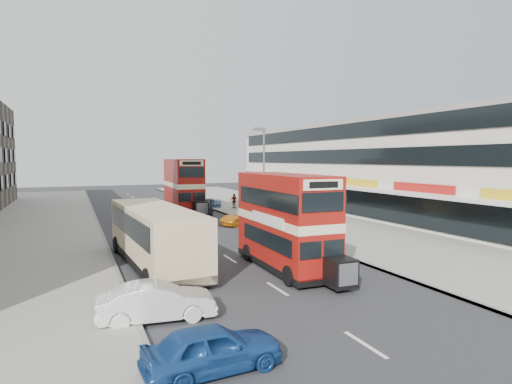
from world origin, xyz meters
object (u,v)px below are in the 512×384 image
coach (155,234)px  car_right_b (245,218)px  car_left_near (213,348)px  car_right_c (205,203)px  pedestrian_far (234,201)px  cyclist (211,214)px  bus_second (183,186)px  bus_main (285,221)px  car_left_front (157,302)px  car_right_a (269,227)px  pedestrian_near (295,217)px  street_lamp (263,169)px

coach → car_right_b: 14.40m
car_left_near → car_right_c: bearing=-19.5°
car_left_near → pedestrian_far: pedestrian_far is taller
car_right_b → cyclist: cyclist is taller
car_right_b → cyclist: (-1.80, 3.74, 0.01)m
bus_second → car_right_b: bearing=108.1°
bus_main → car_left_front: bearing=32.3°
car_right_a → cyclist: (-1.55, 9.11, -0.03)m
car_left_near → car_right_a: bearing=-32.7°
pedestrian_far → bus_second: bearing=176.1°
bus_second → cyclist: (1.00, -6.32, -2.20)m
car_right_b → pedestrian_near: bearing=25.3°
car_right_c → car_left_near: bearing=-19.2°
car_left_near → pedestrian_far: 35.95m
car_right_c → pedestrian_far: (2.80, -1.90, 0.34)m
car_left_front → pedestrian_far: pedestrian_far is taller
bus_second → pedestrian_near: bus_second is taller
bus_second → car_right_b: (2.80, -10.06, -2.21)m
bus_second → car_right_a: bus_second is taller
coach → pedestrian_far: size_ratio=6.80×
bus_second → car_left_front: size_ratio=2.46×
coach → car_right_a: coach is taller
car_left_front → car_right_b: (10.70, 18.56, -0.04)m
street_lamp → pedestrian_near: size_ratio=4.44×
street_lamp → coach: bearing=-137.1°
car_left_front → car_right_a: size_ratio=0.88×
car_right_b → cyclist: bearing=-161.3°
pedestrian_near → cyclist: 8.98m
car_right_c → pedestrian_near: size_ratio=1.99×
bus_second → street_lamp: bearing=112.5°
car_right_c → car_right_a: bearing=-4.6°
pedestrian_near → cyclist: bearing=-101.3°
pedestrian_near → bus_second: bearing=-109.7°
street_lamp → car_left_front: street_lamp is taller
pedestrian_far → bus_main: bearing=-115.5°
car_right_a → pedestrian_near: 3.14m
car_left_front → pedestrian_near: bearing=-36.4°
car_right_b → car_right_c: car_right_b is taller
car_right_b → car_right_a: bearing=-9.7°
street_lamp → pedestrian_near: street_lamp is taller
car_left_near → car_right_b: 24.84m
bus_second → car_right_a: size_ratio=2.17×
coach → pedestrian_near: (11.98, 6.78, -0.62)m
bus_main → coach: size_ratio=0.78×
pedestrian_far → car_left_near: bearing=-122.1°
coach → cyclist: coach is taller
street_lamp → car_right_c: size_ratio=2.24×
cyclist → car_right_b: bearing=-56.7°
car_right_b → car_right_c: (0.22, 12.68, -0.00)m
car_left_near → cyclist: bearing=-20.6°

